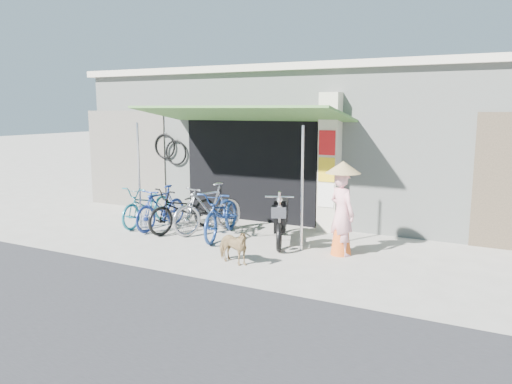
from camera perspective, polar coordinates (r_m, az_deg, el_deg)
The scene contains 14 objects.
ground at distance 9.33m, azimuth -1.75°, elevation -7.07°, with size 80.00×80.00×0.00m, color #A7A196.
road_strip at distance 6.08m, azimuth -23.90°, elevation -17.27°, with size 80.00×6.00×0.01m, color #313033.
bicycle_shop at distance 13.64m, azimuth 8.72°, elevation 5.93°, with size 12.30×5.30×3.66m.
shop_pillar at distance 10.90m, azimuth 8.45°, elevation 3.28°, with size 0.42×0.44×3.00m.
awning at distance 10.80m, azimuth -1.81°, elevation 8.73°, with size 4.60×1.88×2.72m.
neighbour_left at distance 14.05m, azimuth -14.58°, elevation 3.66°, with size 2.60×0.06×2.60m, color #6B665B.
bike_teal at distance 11.76m, azimuth -12.32°, elevation -1.48°, with size 0.61×1.76×0.93m, color #1B6D7D.
bike_blue at distance 11.31m, azimuth -10.80°, elevation -1.78°, with size 0.45×1.60×0.96m, color navy.
bike_black at distance 11.03m, azimuth -8.25°, elevation -1.94°, with size 0.65×1.87×0.98m, color black.
bike_silver at distance 10.79m, azimuth -5.48°, elevation -1.87°, with size 0.51×1.80×1.08m, color #ACABB0.
bike_navy at distance 10.42m, azimuth -3.91°, elevation -2.48°, with size 0.66×1.91×1.00m, color navy.
street_dog at distance 8.67m, azimuth -2.73°, elevation -6.24°, with size 0.33×0.73×0.62m, color tan.
moped at distance 10.03m, azimuth 2.86°, elevation -3.03°, with size 0.89×1.80×1.06m.
nun at distance 9.21m, azimuth 9.80°, elevation -1.91°, with size 0.68×0.64×1.73m.
Camera 1 is at (4.36, -7.80, 2.67)m, focal length 35.00 mm.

